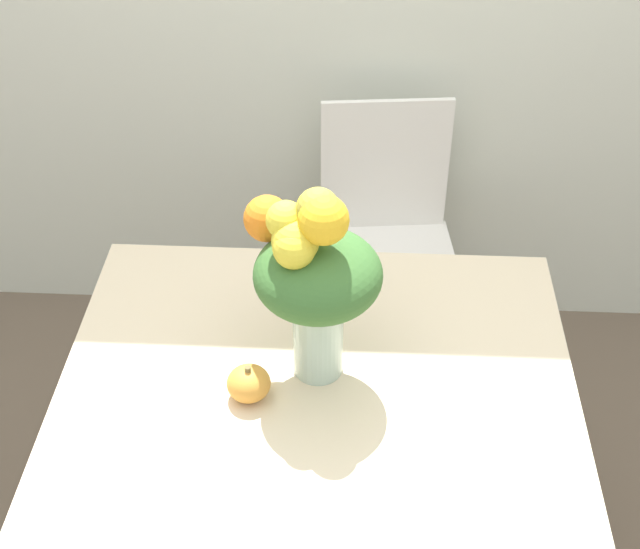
% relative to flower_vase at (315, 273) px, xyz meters
% --- Properties ---
extents(dining_table, '(1.13, 0.93, 0.76)m').
position_rel_flower_vase_xyz_m(dining_table, '(0.01, -0.04, -0.38)').
color(dining_table, beige).
rests_on(dining_table, ground_plane).
extents(flower_vase, '(0.30, 0.32, 0.47)m').
position_rel_flower_vase_xyz_m(flower_vase, '(0.00, 0.00, 0.00)').
color(flower_vase, '#B2CCBC').
rests_on(flower_vase, dining_table).
extents(pumpkin, '(0.09, 0.09, 0.09)m').
position_rel_flower_vase_xyz_m(pumpkin, '(-0.14, -0.09, -0.23)').
color(pumpkin, gold).
rests_on(pumpkin, dining_table).
extents(dining_chair_near_window, '(0.46, 0.46, 0.92)m').
position_rel_flower_vase_xyz_m(dining_chair_near_window, '(0.18, 0.83, -0.54)').
color(dining_chair_near_window, white).
rests_on(dining_chair_near_window, ground_plane).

